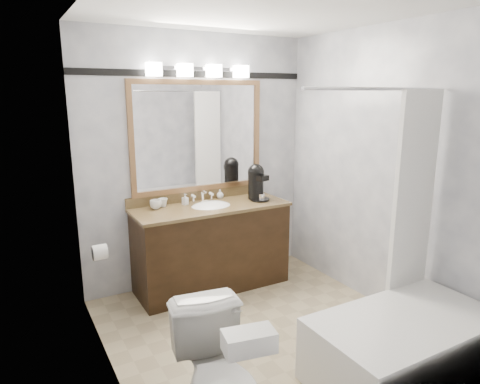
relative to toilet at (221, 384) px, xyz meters
name	(u,v)px	position (x,y,z in m)	size (l,w,h in m)	color
room	(268,185)	(0.82, 0.82, 0.87)	(2.42, 2.62, 2.52)	tan
vanity	(212,245)	(0.82, 1.84, 0.06)	(1.53, 0.58, 0.97)	black
mirror	(198,136)	(0.82, 2.10, 1.12)	(1.40, 0.04, 1.10)	#986C44
vanity_light_bar	(199,70)	(0.82, 2.05, 1.76)	(1.02, 0.14, 0.12)	silver
accent_stripe	(197,74)	(0.82, 2.11, 1.72)	(2.40, 0.01, 0.06)	black
bathtub	(405,338)	(1.38, -0.08, -0.10)	(1.30, 0.75, 1.96)	white
tp_roll	(100,252)	(-0.32, 1.48, 0.32)	(0.12, 0.12, 0.11)	white
toilet	(221,384)	(0.00, 0.00, 0.00)	(0.42, 0.74, 0.76)	white
tissue_box	(249,341)	(0.00, -0.30, 0.43)	(0.24, 0.13, 0.10)	white
coffee_maker	(256,181)	(1.34, 1.82, 0.66)	(0.19, 0.24, 0.37)	black
cup_left	(156,204)	(0.32, 1.98, 0.52)	(0.11, 0.11, 0.09)	white
cup_right	(163,202)	(0.40, 2.03, 0.51)	(0.09, 0.09, 0.08)	white
soap_bottle_a	(185,199)	(0.62, 1.99, 0.53)	(0.05, 0.05, 0.11)	white
soap_bottle_b	(220,194)	(1.03, 2.05, 0.52)	(0.07, 0.07, 0.09)	white
soap_bar	(205,202)	(0.82, 1.95, 0.48)	(0.07, 0.04, 0.02)	beige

